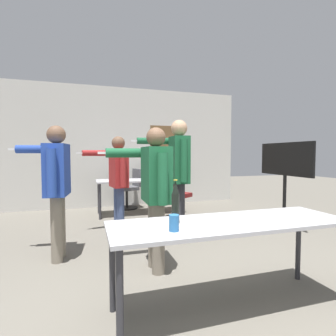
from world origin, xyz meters
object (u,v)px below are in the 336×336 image
at_px(office_chair_side_rolled, 175,197).
at_px(person_far_watching, 178,167).
at_px(person_right_polo, 118,175).
at_px(tv_screen, 285,173).
at_px(person_near_casual, 155,186).
at_px(drink_cup, 174,223).
at_px(beer_bottle, 175,203).
at_px(person_center_tall, 56,180).
at_px(office_chair_near_pushed, 130,190).

bearing_deg(office_chair_side_rolled, person_far_watching, -51.84).
bearing_deg(person_right_polo, person_far_watching, -136.40).
height_order(tv_screen, person_near_casual, person_near_casual).
bearing_deg(tv_screen, person_right_polo, -98.80).
relative_size(person_far_watching, drink_cup, 15.18).
height_order(beer_bottle, drink_cup, beer_bottle).
xyz_separation_m(tv_screen, drink_cup, (-2.79, -2.07, -0.15)).
height_order(office_chair_side_rolled, drink_cup, office_chair_side_rolled).
xyz_separation_m(person_center_tall, beer_bottle, (1.04, -1.48, -0.08)).
xyz_separation_m(office_chair_near_pushed, beer_bottle, (-0.30, -4.30, 0.47)).
xyz_separation_m(person_near_casual, person_far_watching, (0.58, 0.87, 0.15)).
xyz_separation_m(person_near_casual, beer_bottle, (-0.04, -0.84, -0.04)).
bearing_deg(drink_cup, person_far_watching, 69.78).
xyz_separation_m(tv_screen, person_near_casual, (-2.67, -1.02, -0.01)).
bearing_deg(drink_cup, person_right_polo, 92.73).
height_order(person_right_polo, person_far_watching, person_far_watching).
relative_size(office_chair_side_rolled, beer_bottle, 2.67).
height_order(tv_screen, beer_bottle, tv_screen).
height_order(tv_screen, office_chair_side_rolled, tv_screen).
bearing_deg(person_center_tall, person_far_watching, -75.99).
relative_size(person_far_watching, office_chair_side_rolled, 1.92).
bearing_deg(beer_bottle, office_chair_side_rolled, 71.49).
bearing_deg(person_center_tall, office_chair_near_pushed, -19.22).
bearing_deg(tv_screen, drink_cup, -53.46).
xyz_separation_m(person_far_watching, drink_cup, (-0.70, -1.91, -0.30)).
xyz_separation_m(person_right_polo, person_near_casual, (0.24, -1.48, -0.01)).
relative_size(person_center_tall, drink_cup, 13.85).
bearing_deg(person_near_casual, person_center_tall, 60.28).
xyz_separation_m(office_chair_side_rolled, beer_bottle, (-0.99, -2.94, 0.47)).
bearing_deg(drink_cup, tv_screen, 36.54).
bearing_deg(tv_screen, office_chair_side_rolled, -121.96).
height_order(person_right_polo, office_chair_side_rolled, person_right_polo).
xyz_separation_m(person_center_tall, office_chair_near_pushed, (1.34, 2.82, -0.54)).
relative_size(person_near_casual, beer_bottle, 4.53).
distance_m(person_right_polo, beer_bottle, 2.33).
bearing_deg(person_far_watching, person_right_polo, 57.85).
xyz_separation_m(tv_screen, office_chair_side_rolled, (-1.73, 1.08, -0.52)).
bearing_deg(office_chair_side_rolled, person_near_casual, -59.65).
distance_m(person_right_polo, office_chair_near_pushed, 2.11).
bearing_deg(person_center_tall, drink_cup, -144.02).
distance_m(person_right_polo, office_chair_side_rolled, 1.44).
relative_size(person_right_polo, office_chair_near_pushed, 1.68).
relative_size(tv_screen, person_far_watching, 0.83).
height_order(office_chair_side_rolled, beer_bottle, beer_bottle).
height_order(person_right_polo, beer_bottle, person_right_polo).
xyz_separation_m(person_near_casual, person_center_tall, (-1.09, 0.64, 0.04)).
xyz_separation_m(office_chair_side_rolled, office_chair_near_pushed, (-0.69, 1.36, 0.00)).
bearing_deg(person_center_tall, person_near_casual, -114.27).
distance_m(person_center_tall, drink_cup, 1.95).
distance_m(tv_screen, person_center_tall, 3.77).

